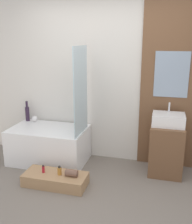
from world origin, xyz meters
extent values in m
plane|color=slate|center=(0.00, 0.00, 0.00)|extent=(12.00, 12.00, 0.00)
cube|color=silver|center=(0.00, 1.58, 1.30)|extent=(4.20, 0.06, 2.60)
cube|color=brown|center=(0.93, 1.53, 1.30)|extent=(0.86, 0.03, 2.60)
cube|color=#8C9EB2|center=(0.93, 1.51, 1.39)|extent=(0.47, 0.01, 0.65)
cube|color=white|center=(-0.85, 1.17, 0.28)|extent=(1.17, 0.72, 0.55)
cube|color=silver|center=(-0.85, 1.17, 0.55)|extent=(0.91, 0.50, 0.01)
cube|color=silver|center=(-0.30, 1.12, 1.17)|extent=(0.01, 0.58, 1.24)
cube|color=#A87F56|center=(-0.47, 0.53, 0.08)|extent=(0.84, 0.36, 0.16)
cube|color=brown|center=(0.93, 1.26, 0.36)|extent=(0.46, 0.49, 0.72)
cube|color=white|center=(0.93, 1.26, 0.80)|extent=(0.44, 0.33, 0.17)
cylinder|color=silver|center=(0.93, 1.35, 0.96)|extent=(0.02, 0.02, 0.14)
cylinder|color=#2D1E33|center=(-1.35, 1.45, 0.67)|extent=(0.07, 0.07, 0.23)
cylinder|color=#2D1E33|center=(-1.35, 1.45, 0.84)|extent=(0.04, 0.04, 0.10)
sphere|color=white|center=(-1.21, 1.43, 0.60)|extent=(0.10, 0.10, 0.10)
cylinder|color=#B21928|center=(-0.64, 0.53, 0.20)|extent=(0.04, 0.04, 0.09)
cylinder|color=black|center=(-0.64, 0.53, 0.25)|extent=(0.02, 0.02, 0.02)
cylinder|color=#B2752D|center=(-0.41, 0.53, 0.21)|extent=(0.05, 0.05, 0.10)
cylinder|color=black|center=(-0.41, 0.53, 0.27)|extent=(0.03, 0.03, 0.02)
cylinder|color=brown|center=(-0.24, 0.53, 0.20)|extent=(0.16, 0.09, 0.09)
camera|label=1|loc=(0.84, -2.33, 1.88)|focal=42.00mm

